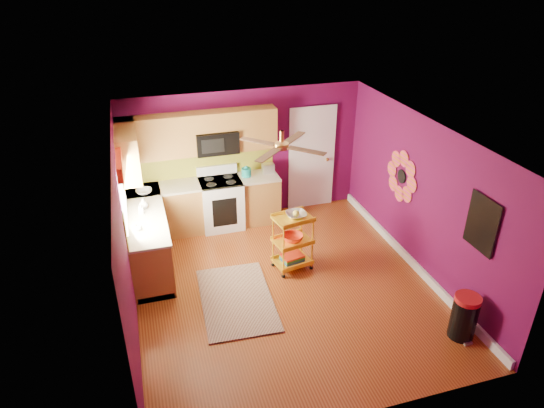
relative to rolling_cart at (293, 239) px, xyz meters
name	(u,v)px	position (x,y,z in m)	size (l,w,h in m)	color
ground	(284,287)	(-0.29, -0.45, -0.55)	(5.00, 5.00, 0.00)	maroon
room_envelope	(287,193)	(-0.26, -0.45, 1.08)	(4.54, 5.04, 2.52)	#580A3E
lower_cabinets	(181,220)	(-1.64, 1.36, -0.12)	(2.81, 2.31, 0.94)	brown
electric_range	(221,203)	(-0.84, 1.72, -0.07)	(0.76, 0.66, 1.13)	white
upper_cabinetry	(178,140)	(-1.53, 1.72, 1.25)	(2.80, 2.30, 1.26)	brown
left_window	(121,176)	(-2.51, 0.60, 1.19)	(0.08, 1.35, 1.08)	white
panel_door	(311,159)	(1.06, 2.01, 0.48)	(0.95, 0.11, 2.15)	white
right_wall_art	(434,196)	(1.94, -0.79, 0.89)	(0.04, 2.74, 1.04)	black
ceiling_fan	(282,145)	(-0.29, -0.25, 1.74)	(1.01, 1.01, 0.26)	#BF8C3F
shag_rug	(237,299)	(-1.08, -0.55, -0.54)	(1.05, 1.71, 0.02)	black
rolling_cart	(293,239)	(0.00, 0.00, 0.00)	(0.66, 0.53, 1.07)	yellow
trash_can	(464,317)	(1.69, -2.18, -0.22)	(0.35, 0.38, 0.66)	black
teal_kettle	(246,172)	(-0.33, 1.77, 0.47)	(0.18, 0.18, 0.21)	#128782
toaster	(268,168)	(0.11, 1.82, 0.48)	(0.22, 0.15, 0.18)	beige
soap_bottle_a	(141,209)	(-2.30, 0.84, 0.48)	(0.08, 0.08, 0.18)	#EA3F72
soap_bottle_b	(143,203)	(-2.24, 1.01, 0.48)	(0.14, 0.14, 0.18)	white
counter_dish	(144,191)	(-2.21, 1.59, 0.42)	(0.27, 0.27, 0.07)	white
counter_cup	(138,227)	(-2.36, 0.33, 0.44)	(0.12, 0.12, 0.09)	white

